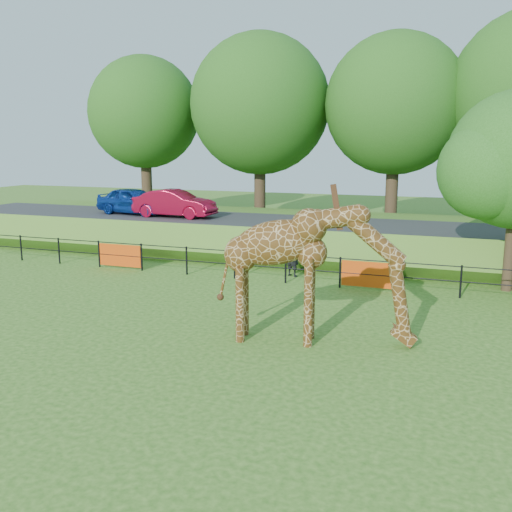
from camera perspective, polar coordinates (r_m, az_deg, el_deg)
The scene contains 9 objects.
ground at distance 13.71m, azimuth -7.10°, elevation -10.25°, with size 90.00×90.00×0.00m, color #2B5C17.
giraffe at distance 14.31m, azimuth 6.04°, elevation -1.81°, with size 5.01×0.92×3.58m, color #523011, non-canonical shape.
perimeter_fence at distance 20.69m, azimuth 2.98°, elevation -1.23°, with size 28.07×0.10×1.10m, color black, non-canonical shape.
embankment at distance 27.81m, azimuth 7.54°, elevation 2.11°, with size 40.00×9.00×1.30m, color #2B5C17.
road at distance 26.26m, azimuth 6.86°, elevation 3.16°, with size 40.00×5.00×0.12m, color #313133.
car_blue at distance 30.00m, azimuth -12.13°, elevation 5.42°, with size 1.62×4.03×1.37m, color #133CA0.
car_red at distance 28.45m, azimuth -8.13°, elevation 5.23°, with size 1.43×4.09×1.35m, color #A00B2A.
visitor at distance 21.72m, azimuth 3.67°, elevation -0.01°, with size 0.57×0.37×1.57m, color black.
bg_tree_line at distance 33.64m, azimuth 13.60°, elevation 14.64°, with size 37.30×8.80×11.82m.
Camera 1 is at (5.91, -11.32, 4.99)m, focal length 40.00 mm.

